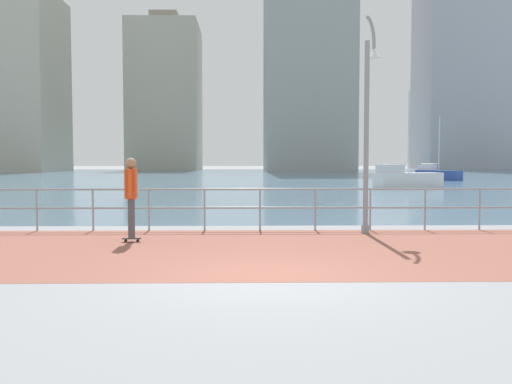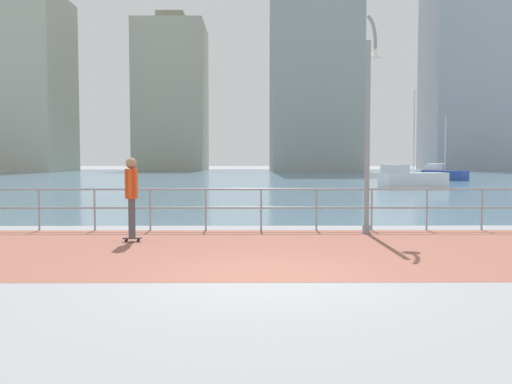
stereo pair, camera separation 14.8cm
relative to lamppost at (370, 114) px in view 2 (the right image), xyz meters
name	(u,v)px [view 2 (the right image)]	position (x,y,z in m)	size (l,w,h in m)	color
ground	(255,180)	(-2.63, 34.99, -2.89)	(220.00, 220.00, 0.00)	gray
brick_paving	(264,249)	(-2.63, -2.55, -2.88)	(28.00, 6.01, 0.01)	#935647
harbor_water	(254,177)	(-2.63, 45.46, -2.88)	(180.00, 88.00, 0.00)	slate
waterfront_railing	(261,201)	(-2.63, 0.46, -2.15)	(25.25, 0.06, 1.07)	#8C99A3
lamppost	(370,114)	(0.00, 0.00, 0.00)	(0.54, 0.75, 5.22)	gray
skateboarder	(132,191)	(-5.47, -1.52, -1.78)	(0.41, 0.56, 1.83)	black
sailboat_navy	(411,178)	(7.36, 22.07, -2.29)	(4.62, 2.55, 6.20)	white
sailboat_red	(443,174)	(13.83, 34.88, -2.35)	(3.41, 3.86, 5.55)	#284799
tower_glass	(172,97)	(-16.92, 85.32, 9.86)	(11.83, 14.03, 27.15)	#B2AD99
tower_concrete	(314,50)	(6.81, 74.35, 16.06)	(13.28, 15.12, 39.55)	#939993
tower_steel	(475,45)	(37.94, 89.26, 19.77)	(17.20, 12.51, 46.99)	#A3A8B2
tower_beige	(15,83)	(-38.67, 71.46, 10.49)	(15.02, 14.12, 28.40)	#B2AD99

